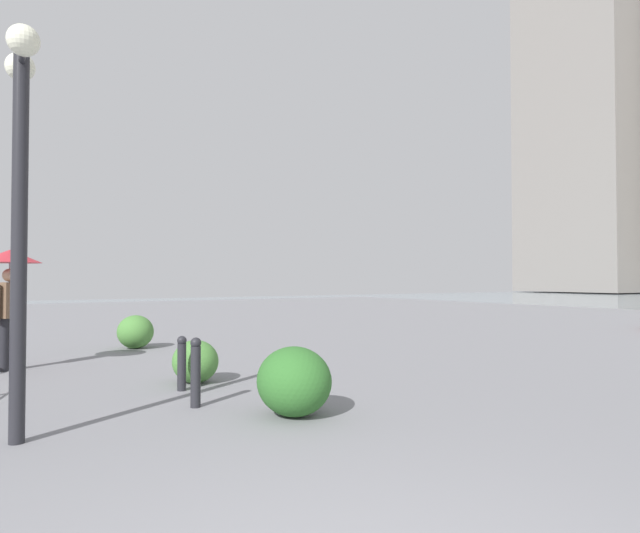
% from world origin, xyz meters
% --- Properties ---
extents(building_highrise, '(13.77, 15.51, 41.93)m').
position_xyz_m(building_highrise, '(37.89, -64.12, 19.93)').
color(building_highrise, gray).
rests_on(building_highrise, ground).
extents(lamppost, '(0.98, 0.28, 3.81)m').
position_xyz_m(lamppost, '(4.17, 1.10, 2.56)').
color(lamppost, '#232328').
rests_on(lamppost, ground).
extents(pedestrian, '(1.00, 1.00, 2.03)m').
position_xyz_m(pedestrian, '(8.82, 1.08, 1.60)').
color(pedestrian, black).
rests_on(pedestrian, ground).
extents(bollard_near, '(0.13, 0.13, 0.83)m').
position_xyz_m(bollard_near, '(4.67, -0.78, 0.43)').
color(bollard_near, '#232328').
rests_on(bollard_near, ground).
extents(bollard_mid, '(0.13, 0.13, 0.75)m').
position_xyz_m(bollard_mid, '(5.70, -0.93, 0.39)').
color(bollard_mid, '#232328').
rests_on(bollard_mid, ground).
extents(shrub_low, '(0.74, 0.67, 0.63)m').
position_xyz_m(shrub_low, '(6.14, -1.26, 0.32)').
color(shrub_low, '#477F38').
rests_on(shrub_low, ground).
extents(shrub_round, '(0.91, 0.82, 0.78)m').
position_xyz_m(shrub_round, '(3.70, -1.60, 0.39)').
color(shrub_round, '#2D6628').
rests_on(shrub_round, ground).
extents(shrub_wide, '(0.86, 0.78, 0.73)m').
position_xyz_m(shrub_wide, '(10.65, -1.39, 0.37)').
color(shrub_wide, '#477F38').
rests_on(shrub_wide, ground).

